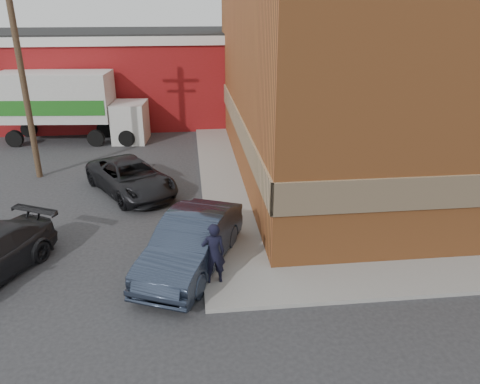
{
  "coord_description": "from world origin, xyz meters",
  "views": [
    {
      "loc": [
        -0.72,
        -11.62,
        7.4
      ],
      "look_at": [
        0.91,
        2.94,
        1.34
      ],
      "focal_mm": 35.0,
      "sensor_mm": 36.0,
      "label": 1
    }
  ],
  "objects_px": {
    "box_truck": "(70,102)",
    "warehouse": "(105,76)",
    "man": "(214,253)",
    "suv_a": "(131,177)",
    "sedan": "(191,243)",
    "utility_pole": "(21,69)",
    "brick_building": "(393,65)"
  },
  "relations": [
    {
      "from": "man",
      "to": "warehouse",
      "type": "bearing_deg",
      "value": -80.61
    },
    {
      "from": "sedan",
      "to": "box_truck",
      "type": "relative_size",
      "value": 0.62
    },
    {
      "from": "utility_pole",
      "to": "box_truck",
      "type": "distance_m",
      "value": 6.23
    },
    {
      "from": "warehouse",
      "to": "brick_building",
      "type": "bearing_deg",
      "value": -37.2
    },
    {
      "from": "brick_building",
      "to": "suv_a",
      "type": "height_order",
      "value": "brick_building"
    },
    {
      "from": "brick_building",
      "to": "warehouse",
      "type": "xyz_separation_m",
      "value": [
        -14.5,
        11.0,
        -1.87
      ]
    },
    {
      "from": "brick_building",
      "to": "warehouse",
      "type": "bearing_deg",
      "value": 142.8
    },
    {
      "from": "utility_pole",
      "to": "man",
      "type": "height_order",
      "value": "utility_pole"
    },
    {
      "from": "man",
      "to": "sedan",
      "type": "bearing_deg",
      "value": -65.67
    },
    {
      "from": "utility_pole",
      "to": "suv_a",
      "type": "height_order",
      "value": "utility_pole"
    },
    {
      "from": "utility_pole",
      "to": "suv_a",
      "type": "relative_size",
      "value": 1.84
    },
    {
      "from": "man",
      "to": "box_truck",
      "type": "height_order",
      "value": "box_truck"
    },
    {
      "from": "man",
      "to": "box_truck",
      "type": "bearing_deg",
      "value": -71.99
    },
    {
      "from": "suv_a",
      "to": "utility_pole",
      "type": "bearing_deg",
      "value": 120.32
    },
    {
      "from": "brick_building",
      "to": "suv_a",
      "type": "bearing_deg",
      "value": -168.44
    },
    {
      "from": "utility_pole",
      "to": "box_truck",
      "type": "xyz_separation_m",
      "value": [
        0.41,
        5.67,
        -2.55
      ]
    },
    {
      "from": "warehouse",
      "to": "utility_pole",
      "type": "relative_size",
      "value": 1.81
    },
    {
      "from": "warehouse",
      "to": "box_truck",
      "type": "xyz_separation_m",
      "value": [
        -1.09,
        -5.33,
        -0.62
      ]
    },
    {
      "from": "brick_building",
      "to": "utility_pole",
      "type": "height_order",
      "value": "brick_building"
    },
    {
      "from": "brick_building",
      "to": "sedan",
      "type": "height_order",
      "value": "brick_building"
    },
    {
      "from": "sedan",
      "to": "box_truck",
      "type": "xyz_separation_m",
      "value": [
        -6.29,
        14.17,
        1.39
      ]
    },
    {
      "from": "man",
      "to": "suv_a",
      "type": "bearing_deg",
      "value": -73.82
    },
    {
      "from": "utility_pole",
      "to": "sedan",
      "type": "distance_m",
      "value": 11.52
    },
    {
      "from": "box_truck",
      "to": "warehouse",
      "type": "bearing_deg",
      "value": 83.52
    },
    {
      "from": "utility_pole",
      "to": "man",
      "type": "relative_size",
      "value": 5.07
    },
    {
      "from": "suv_a",
      "to": "sedan",
      "type": "bearing_deg",
      "value": -99.73
    },
    {
      "from": "box_truck",
      "to": "suv_a",
      "type": "bearing_deg",
      "value": -58.91
    },
    {
      "from": "brick_building",
      "to": "sedan",
      "type": "relative_size",
      "value": 3.72
    },
    {
      "from": "warehouse",
      "to": "utility_pole",
      "type": "xyz_separation_m",
      "value": [
        -1.5,
        -11.0,
        1.93
      ]
    },
    {
      "from": "man",
      "to": "suv_a",
      "type": "distance_m",
      "value": 7.72
    },
    {
      "from": "brick_building",
      "to": "man",
      "type": "distance_m",
      "value": 13.4
    },
    {
      "from": "warehouse",
      "to": "utility_pole",
      "type": "height_order",
      "value": "utility_pole"
    }
  ]
}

